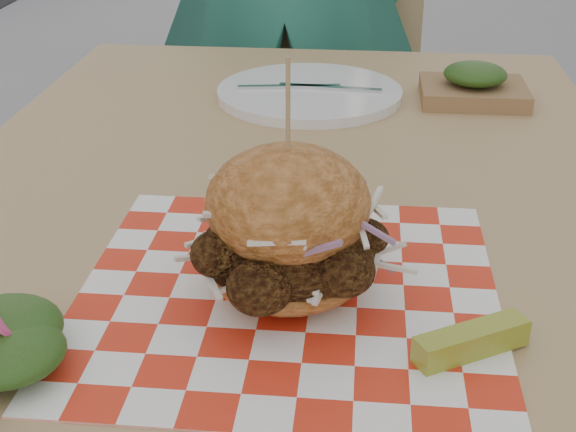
% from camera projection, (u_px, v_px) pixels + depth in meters
% --- Properties ---
extents(patio_table, '(0.80, 1.20, 0.75)m').
position_uv_depth(patio_table, '(287.00, 255.00, 0.91)').
color(patio_table, tan).
rests_on(patio_table, ground).
extents(patio_chair, '(0.51, 0.52, 0.95)m').
position_uv_depth(patio_chair, '(319.00, 92.00, 1.83)').
color(patio_chair, tan).
rests_on(patio_chair, ground).
extents(paper_liner, '(0.36, 0.36, 0.00)m').
position_uv_depth(paper_liner, '(288.00, 292.00, 0.69)').
color(paper_liner, red).
rests_on(paper_liner, patio_table).
extents(sandwich, '(0.18, 0.18, 0.21)m').
position_uv_depth(sandwich, '(288.00, 233.00, 0.67)').
color(sandwich, '#C47737').
rests_on(sandwich, paper_liner).
extents(pickle_spear, '(0.09, 0.07, 0.02)m').
position_uv_depth(pickle_spear, '(471.00, 341.00, 0.61)').
color(pickle_spear, olive).
rests_on(pickle_spear, paper_liner).
extents(place_setting, '(0.27, 0.27, 0.02)m').
position_uv_depth(place_setting, '(310.00, 93.00, 1.17)').
color(place_setting, white).
rests_on(place_setting, patio_table).
extents(kraft_tray, '(0.15, 0.12, 0.06)m').
position_uv_depth(kraft_tray, '(474.00, 86.00, 1.15)').
color(kraft_tray, olive).
rests_on(kraft_tray, patio_table).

